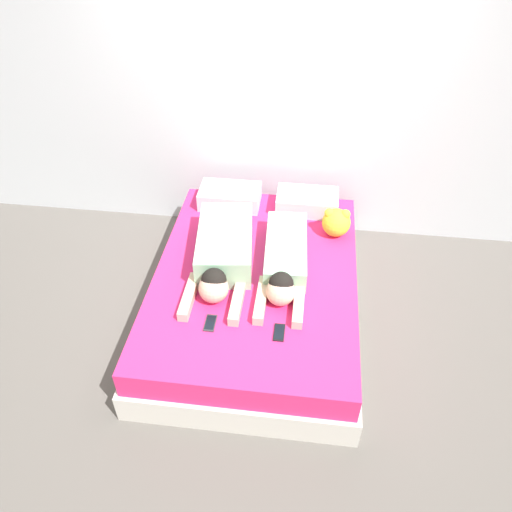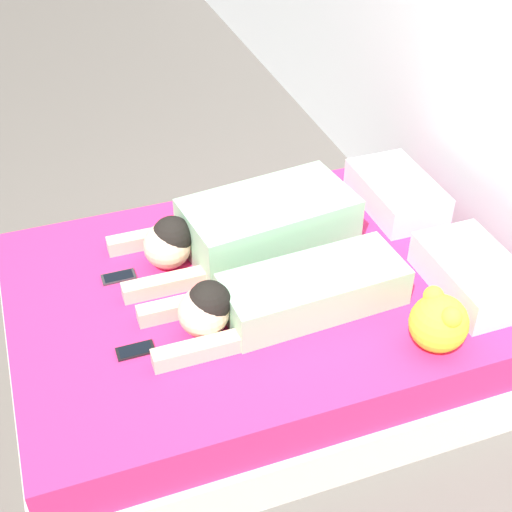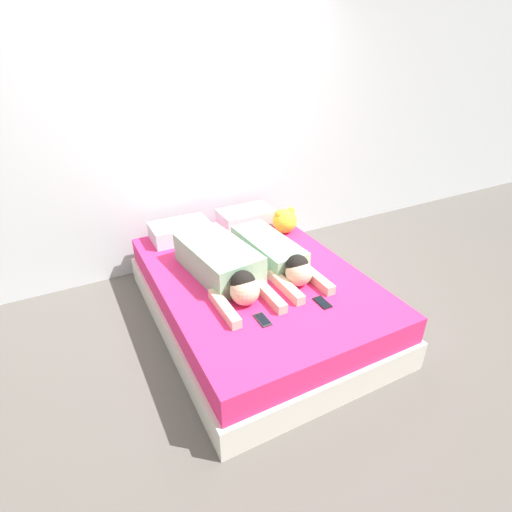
{
  "view_description": "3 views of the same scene",
  "coord_description": "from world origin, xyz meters",
  "px_view_note": "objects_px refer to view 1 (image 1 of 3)",
  "views": [
    {
      "loc": [
        0.34,
        -2.71,
        2.93
      ],
      "look_at": [
        0.0,
        0.0,
        0.59
      ],
      "focal_mm": 35.0,
      "sensor_mm": 36.0,
      "label": 1
    },
    {
      "loc": [
        2.19,
        -0.78,
        2.41
      ],
      "look_at": [
        0.0,
        0.0,
        0.59
      ],
      "focal_mm": 50.0,
      "sensor_mm": 36.0,
      "label": 2
    },
    {
      "loc": [
        -1.23,
        -2.37,
        2.09
      ],
      "look_at": [
        0.0,
        0.0,
        0.59
      ],
      "focal_mm": 28.0,
      "sensor_mm": 36.0,
      "label": 3
    }
  ],
  "objects_px": {
    "pillow_head_right": "(307,202)",
    "person_left": "(223,252)",
    "cell_phone_left": "(210,323)",
    "bed": "(256,293)",
    "person_right": "(284,262)",
    "plush_toy": "(336,222)",
    "cell_phone_right": "(279,332)",
    "pillow_head_left": "(230,196)"
  },
  "relations": [
    {
      "from": "person_left",
      "to": "cell_phone_left",
      "type": "height_order",
      "value": "person_left"
    },
    {
      "from": "bed",
      "to": "pillow_head_right",
      "type": "height_order",
      "value": "pillow_head_right"
    },
    {
      "from": "pillow_head_left",
      "to": "cell_phone_left",
      "type": "xyz_separation_m",
      "value": [
        0.1,
        -1.39,
        -0.07
      ]
    },
    {
      "from": "pillow_head_left",
      "to": "person_left",
      "type": "relative_size",
      "value": 0.47
    },
    {
      "from": "bed",
      "to": "person_left",
      "type": "bearing_deg",
      "value": 168.35
    },
    {
      "from": "bed",
      "to": "plush_toy",
      "type": "bearing_deg",
      "value": 42.45
    },
    {
      "from": "bed",
      "to": "cell_phone_left",
      "type": "height_order",
      "value": "cell_phone_left"
    },
    {
      "from": "person_left",
      "to": "person_right",
      "type": "relative_size",
      "value": 1.02
    },
    {
      "from": "plush_toy",
      "to": "pillow_head_left",
      "type": "bearing_deg",
      "value": 160.7
    },
    {
      "from": "plush_toy",
      "to": "bed",
      "type": "bearing_deg",
      "value": -137.55
    },
    {
      "from": "pillow_head_left",
      "to": "plush_toy",
      "type": "distance_m",
      "value": 0.97
    },
    {
      "from": "pillow_head_left",
      "to": "person_left",
      "type": "distance_m",
      "value": 0.8
    },
    {
      "from": "person_left",
      "to": "cell_phone_left",
      "type": "relative_size",
      "value": 7.6
    },
    {
      "from": "cell_phone_left",
      "to": "cell_phone_right",
      "type": "relative_size",
      "value": 1.0
    },
    {
      "from": "bed",
      "to": "cell_phone_right",
      "type": "height_order",
      "value": "cell_phone_right"
    },
    {
      "from": "cell_phone_left",
      "to": "pillow_head_right",
      "type": "bearing_deg",
      "value": 67.77
    },
    {
      "from": "person_right",
      "to": "cell_phone_left",
      "type": "distance_m",
      "value": 0.73
    },
    {
      "from": "cell_phone_left",
      "to": "cell_phone_right",
      "type": "distance_m",
      "value": 0.46
    },
    {
      "from": "person_right",
      "to": "plush_toy",
      "type": "bearing_deg",
      "value": 53.24
    },
    {
      "from": "pillow_head_right",
      "to": "plush_toy",
      "type": "bearing_deg",
      "value": -52.57
    },
    {
      "from": "pillow_head_left",
      "to": "cell_phone_right",
      "type": "distance_m",
      "value": 1.53
    },
    {
      "from": "person_left",
      "to": "person_right",
      "type": "height_order",
      "value": "person_left"
    },
    {
      "from": "bed",
      "to": "pillow_head_left",
      "type": "height_order",
      "value": "pillow_head_left"
    },
    {
      "from": "bed",
      "to": "cell_phone_right",
      "type": "bearing_deg",
      "value": -68.64
    },
    {
      "from": "bed",
      "to": "plush_toy",
      "type": "height_order",
      "value": "plush_toy"
    },
    {
      "from": "pillow_head_right",
      "to": "person_left",
      "type": "bearing_deg",
      "value": -126.42
    },
    {
      "from": "bed",
      "to": "person_right",
      "type": "relative_size",
      "value": 1.96
    },
    {
      "from": "pillow_head_left",
      "to": "person_left",
      "type": "height_order",
      "value": "person_left"
    },
    {
      "from": "person_right",
      "to": "plush_toy",
      "type": "relative_size",
      "value": 4.56
    },
    {
      "from": "bed",
      "to": "person_left",
      "type": "relative_size",
      "value": 1.93
    },
    {
      "from": "cell_phone_left",
      "to": "person_right",
      "type": "bearing_deg",
      "value": 52.58
    },
    {
      "from": "bed",
      "to": "cell_phone_right",
      "type": "xyz_separation_m",
      "value": [
        0.22,
        -0.57,
        0.23
      ]
    },
    {
      "from": "pillow_head_right",
      "to": "cell_phone_right",
      "type": "height_order",
      "value": "pillow_head_right"
    },
    {
      "from": "bed",
      "to": "person_right",
      "type": "height_order",
      "value": "person_right"
    },
    {
      "from": "pillow_head_right",
      "to": "person_left",
      "type": "distance_m",
      "value": 0.99
    },
    {
      "from": "bed",
      "to": "pillow_head_right",
      "type": "bearing_deg",
      "value": 68.52
    },
    {
      "from": "bed",
      "to": "person_right",
      "type": "xyz_separation_m",
      "value": [
        0.21,
        0.03,
        0.31
      ]
    },
    {
      "from": "pillow_head_right",
      "to": "cell_phone_left",
      "type": "xyz_separation_m",
      "value": [
        -0.57,
        -1.39,
        -0.07
      ]
    },
    {
      "from": "person_left",
      "to": "cell_phone_left",
      "type": "bearing_deg",
      "value": -88.4
    },
    {
      "from": "pillow_head_right",
      "to": "person_left",
      "type": "height_order",
      "value": "person_left"
    },
    {
      "from": "person_right",
      "to": "cell_phone_left",
      "type": "relative_size",
      "value": 7.47
    },
    {
      "from": "person_left",
      "to": "cell_phone_left",
      "type": "xyz_separation_m",
      "value": [
        0.02,
        -0.6,
        -0.11
      ]
    }
  ]
}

